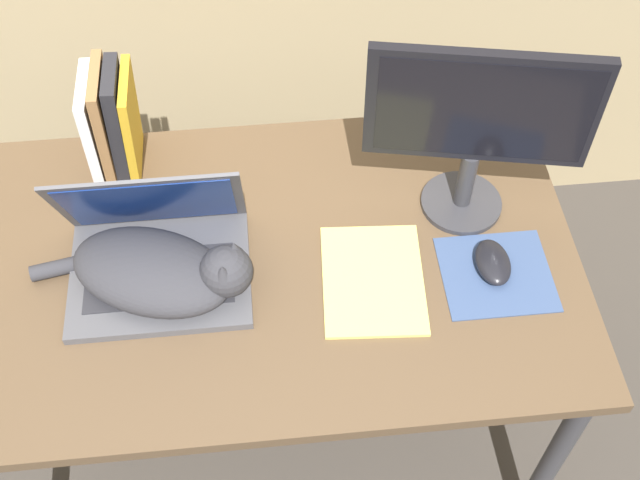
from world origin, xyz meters
name	(u,v)px	position (x,y,z in m)	size (l,w,h in m)	color
desk	(270,279)	(0.00, 0.38, 0.63)	(1.25, 0.77, 0.70)	brown
laptop	(157,253)	(-0.21, 0.38, 0.75)	(0.35, 0.28, 0.27)	#4C4C51
cat	(161,271)	(-0.20, 0.34, 0.76)	(0.44, 0.30, 0.13)	#333338
external_monitor	(478,124)	(0.41, 0.49, 0.94)	(0.43, 0.17, 0.40)	#333338
mousepad	(496,274)	(0.45, 0.30, 0.70)	(0.22, 0.20, 0.00)	#384C75
computer_mouse	(493,262)	(0.44, 0.32, 0.72)	(0.07, 0.11, 0.03)	black
book_row	(111,123)	(-0.30, 0.68, 0.82)	(0.11, 0.16, 0.25)	white
notepad	(373,280)	(0.20, 0.31, 0.71)	(0.21, 0.27, 0.01)	#E5DB6B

